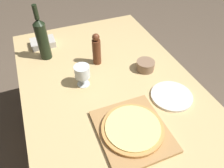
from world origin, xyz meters
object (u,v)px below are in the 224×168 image
Objects in this scene: pizza at (133,128)px; small_bowl at (145,65)px; wine_bottle at (42,38)px; wine_glass at (82,72)px; pepper_mill at (96,50)px.

small_bowl is (0.27, 0.39, -0.00)m from pizza.
wine_glass is (0.15, -0.34, -0.05)m from wine_bottle.
pepper_mill reaches higher than pizza.
pizza is at bearing -91.91° from pepper_mill.
wine_bottle is 3.22× the size of small_bowl.
small_bowl is at bearing 54.91° from pizza.
wine_glass is at bearing 106.79° from pizza.
pepper_mill is at bearing 145.80° from small_bowl.
wine_glass is 0.40m from small_bowl.
pizza is 0.81× the size of wine_bottle.
pizza is 0.42m from wine_glass.
small_bowl is at bearing -1.54° from wine_glass.
small_bowl is (0.55, -0.36, -0.12)m from wine_bottle.
small_bowl is (0.26, -0.17, -0.07)m from pepper_mill.
wine_bottle is 0.38m from wine_glass.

